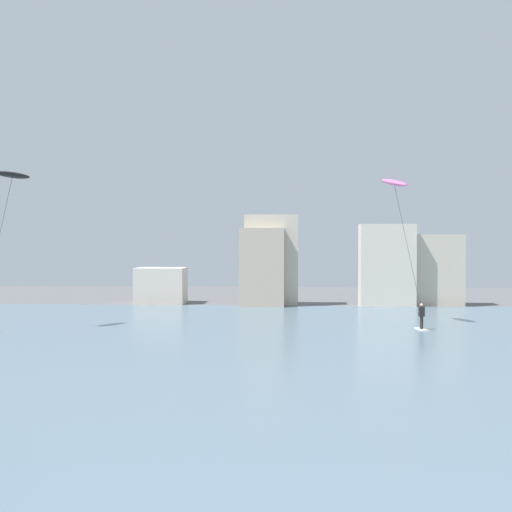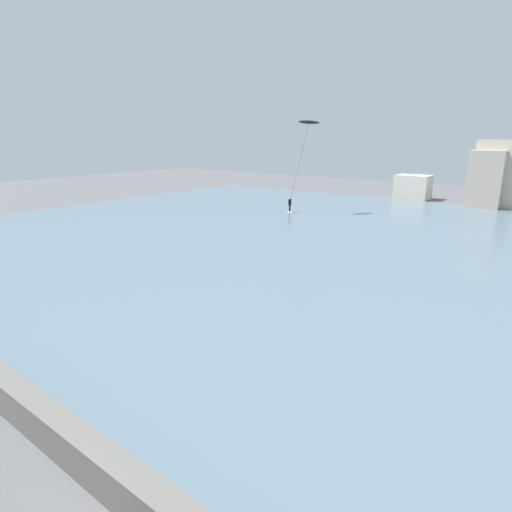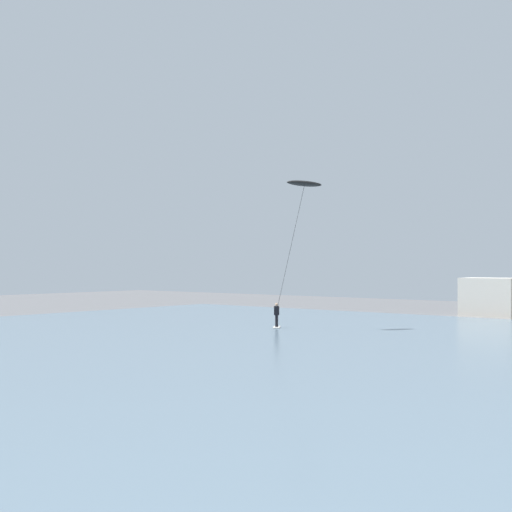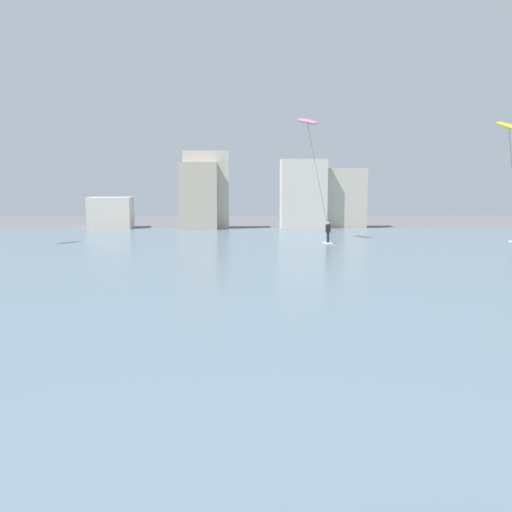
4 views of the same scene
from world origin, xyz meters
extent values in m
cube|color=slate|center=(0.00, 29.90, 0.05)|extent=(84.00, 52.00, 0.10)
cube|color=beige|center=(-11.58, 58.43, 1.61)|extent=(4.39, 3.03, 3.22)
cube|color=#B7A893|center=(-2.30, 56.12, 3.37)|extent=(3.79, 3.52, 6.73)
cube|color=beige|center=(-1.53, 56.88, 3.95)|extent=(4.62, 2.14, 7.90)
cube|color=beige|center=(8.40, 56.56, 3.54)|extent=(4.66, 2.28, 7.08)
cube|color=beige|center=(9.36, 57.81, 1.96)|extent=(4.32, 2.12, 3.92)
cube|color=beige|center=(12.62, 57.54, 3.11)|extent=(4.83, 2.22, 6.22)
ellipsoid|color=yellow|center=(21.00, 39.06, 8.73)|extent=(1.56, 3.87, 1.49)
cube|color=silver|center=(8.34, 41.21, 0.13)|extent=(0.70, 1.46, 0.06)
cylinder|color=black|center=(8.34, 41.21, 0.55)|extent=(0.20, 0.20, 0.78)
cube|color=black|center=(8.34, 41.21, 1.24)|extent=(0.38, 0.28, 0.60)
sphere|color=beige|center=(8.34, 41.21, 1.65)|extent=(0.20, 0.20, 0.20)
cylinder|color=#333333|center=(7.67, 42.41, 5.27)|extent=(1.38, 2.43, 8.16)
ellipsoid|color=pink|center=(6.99, 43.60, 9.49)|extent=(1.98, 2.72, 0.89)
camera|label=1|loc=(0.26, 0.21, 5.65)|focal=45.72mm
camera|label=2|loc=(7.93, -1.36, 8.37)|focal=30.25mm
camera|label=3|loc=(9.96, 2.00, 4.32)|focal=48.76mm
camera|label=4|loc=(0.81, -2.12, 4.71)|focal=40.20mm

